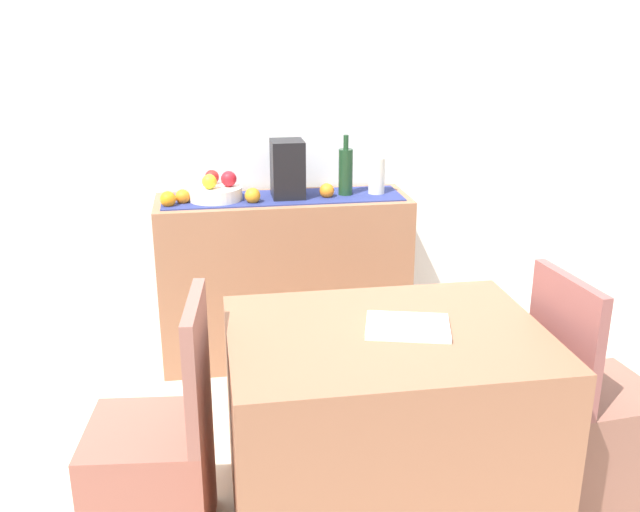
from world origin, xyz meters
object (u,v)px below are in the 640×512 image
at_px(ceramic_vase, 377,176).
at_px(dining_table, 384,427).
at_px(chair_by_corner, 591,432).
at_px(chair_near_window, 155,474).
at_px(sideboard_console, 284,279).
at_px(open_book, 408,327).
at_px(wine_bottle, 346,171).
at_px(fruit_bowl, 215,193).
at_px(coffee_maker, 288,169).

bearing_deg(ceramic_vase, dining_table, -101.87).
xyz_separation_m(dining_table, chair_by_corner, (0.80, -0.00, -0.10)).
bearing_deg(chair_near_window, chair_by_corner, 0.00).
height_order(dining_table, chair_near_window, chair_near_window).
height_order(ceramic_vase, chair_near_window, ceramic_vase).
relative_size(ceramic_vase, dining_table, 0.18).
relative_size(sideboard_console, chair_by_corner, 1.42).
bearing_deg(sideboard_console, open_book, -78.79).
height_order(wine_bottle, chair_by_corner, wine_bottle).
bearing_deg(chair_by_corner, fruit_bowl, 134.43).
distance_m(sideboard_console, ceramic_vase, 0.72).
distance_m(fruit_bowl, coffee_maker, 0.38).
relative_size(fruit_bowl, wine_bottle, 0.86).
relative_size(fruit_bowl, dining_table, 0.25).
distance_m(coffee_maker, chair_near_window, 1.67).
relative_size(coffee_maker, ceramic_vase, 1.53).
bearing_deg(chair_near_window, sideboard_console, 66.11).
distance_m(fruit_bowl, chair_near_window, 1.53).
relative_size(wine_bottle, ceramic_vase, 1.62).
bearing_deg(ceramic_vase, wine_bottle, -180.00).
xyz_separation_m(wine_bottle, dining_table, (-0.12, -1.36, -0.62)).
bearing_deg(coffee_maker, sideboard_console, 180.00).
height_order(fruit_bowl, chair_by_corner, fruit_bowl).
bearing_deg(fruit_bowl, chair_by_corner, -45.57).
relative_size(wine_bottle, chair_by_corner, 0.34).
xyz_separation_m(sideboard_console, ceramic_vase, (0.48, 0.00, 0.53)).
xyz_separation_m(fruit_bowl, open_book, (0.60, -1.35, -0.16)).
relative_size(sideboard_console, ceramic_vase, 6.70).
distance_m(dining_table, chair_by_corner, 0.80).
height_order(open_book, chair_near_window, chair_near_window).
xyz_separation_m(fruit_bowl, wine_bottle, (0.66, -0.00, 0.09)).
distance_m(coffee_maker, dining_table, 1.51).
xyz_separation_m(sideboard_console, open_book, (0.27, -1.35, 0.31)).
distance_m(chair_near_window, chair_by_corner, 1.60).
xyz_separation_m(sideboard_console, coffee_maker, (0.03, 0.00, 0.58)).
distance_m(wine_bottle, ceramic_vase, 0.16).
bearing_deg(coffee_maker, open_book, -79.82).
distance_m(coffee_maker, chair_by_corner, 1.83).
height_order(dining_table, open_book, open_book).
xyz_separation_m(coffee_maker, open_book, (0.24, -1.35, -0.27)).
relative_size(coffee_maker, dining_table, 0.27).
distance_m(coffee_maker, open_book, 1.40).
bearing_deg(open_book, chair_by_corner, 14.76).
bearing_deg(wine_bottle, coffee_maker, 180.00).
distance_m(open_book, chair_near_window, 0.99).
distance_m(ceramic_vase, chair_by_corner, 1.61).
distance_m(wine_bottle, dining_table, 1.50).
height_order(ceramic_vase, open_book, ceramic_vase).
bearing_deg(chair_near_window, fruit_bowl, 78.96).
distance_m(sideboard_console, chair_by_corner, 1.69).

